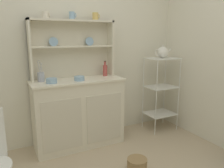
{
  "coord_description": "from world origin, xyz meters",
  "views": [
    {
      "loc": [
        -0.8,
        -1.19,
        1.38
      ],
      "look_at": [
        0.38,
        1.12,
        0.82
      ],
      "focal_mm": 35.42,
      "sensor_mm": 36.0,
      "label": 1
    }
  ],
  "objects_px": {
    "cup_cream_0": "(45,15)",
    "jam_bottle": "(105,70)",
    "floor_basket": "(137,166)",
    "hutch_shelf_unit": "(72,45)",
    "bakers_rack": "(161,86)",
    "utensil_jar": "(41,76)",
    "porcelain_teapot": "(163,52)",
    "bowl_mixing_large": "(52,81)",
    "hutch_cabinet": "(79,112)"
  },
  "relations": [
    {
      "from": "cup_cream_0",
      "to": "jam_bottle",
      "type": "bearing_deg",
      "value": -2.82
    },
    {
      "from": "floor_basket",
      "to": "cup_cream_0",
      "type": "xyz_separation_m",
      "value": [
        -0.63,
        0.99,
        1.54
      ]
    },
    {
      "from": "hutch_cabinet",
      "to": "utensil_jar",
      "type": "bearing_deg",
      "value": 169.43
    },
    {
      "from": "bowl_mixing_large",
      "to": "utensil_jar",
      "type": "height_order",
      "value": "utensil_jar"
    },
    {
      "from": "hutch_cabinet",
      "to": "bakers_rack",
      "type": "height_order",
      "value": "bakers_rack"
    },
    {
      "from": "porcelain_teapot",
      "to": "bowl_mixing_large",
      "type": "bearing_deg",
      "value": 179.95
    },
    {
      "from": "porcelain_teapot",
      "to": "floor_basket",
      "type": "bearing_deg",
      "value": -139.31
    },
    {
      "from": "jam_bottle",
      "to": "porcelain_teapot",
      "type": "distance_m",
      "value": 0.87
    },
    {
      "from": "jam_bottle",
      "to": "bakers_rack",
      "type": "bearing_deg",
      "value": -10.95
    },
    {
      "from": "cup_cream_0",
      "to": "bowl_mixing_large",
      "type": "relative_size",
      "value": 0.71
    },
    {
      "from": "jam_bottle",
      "to": "utensil_jar",
      "type": "bearing_deg",
      "value": -179.4
    },
    {
      "from": "hutch_cabinet",
      "to": "bowl_mixing_large",
      "type": "bearing_deg",
      "value": -167.42
    },
    {
      "from": "hutch_shelf_unit",
      "to": "bowl_mixing_large",
      "type": "bearing_deg",
      "value": -144.07
    },
    {
      "from": "bakers_rack",
      "to": "utensil_jar",
      "type": "relative_size",
      "value": 4.24
    },
    {
      "from": "cup_cream_0",
      "to": "hutch_shelf_unit",
      "type": "bearing_deg",
      "value": 7.68
    },
    {
      "from": "hutch_shelf_unit",
      "to": "bowl_mixing_large",
      "type": "distance_m",
      "value": 0.56
    },
    {
      "from": "hutch_shelf_unit",
      "to": "cup_cream_0",
      "type": "bearing_deg",
      "value": -172.32
    },
    {
      "from": "hutch_shelf_unit",
      "to": "floor_basket",
      "type": "relative_size",
      "value": 5.15
    },
    {
      "from": "hutch_shelf_unit",
      "to": "jam_bottle",
      "type": "relative_size",
      "value": 5.26
    },
    {
      "from": "cup_cream_0",
      "to": "jam_bottle",
      "type": "xyz_separation_m",
      "value": [
        0.73,
        -0.04,
        -0.68
      ]
    },
    {
      "from": "hutch_cabinet",
      "to": "jam_bottle",
      "type": "xyz_separation_m",
      "value": [
        0.42,
        0.09,
        0.5
      ]
    },
    {
      "from": "hutch_cabinet",
      "to": "utensil_jar",
      "type": "xyz_separation_m",
      "value": [
        -0.42,
        0.08,
        0.48
      ]
    },
    {
      "from": "floor_basket",
      "to": "utensil_jar",
      "type": "xyz_separation_m",
      "value": [
        -0.74,
        0.95,
        0.84
      ]
    },
    {
      "from": "jam_bottle",
      "to": "floor_basket",
      "type": "bearing_deg",
      "value": -95.77
    },
    {
      "from": "bakers_rack",
      "to": "cup_cream_0",
      "type": "height_order",
      "value": "cup_cream_0"
    },
    {
      "from": "floor_basket",
      "to": "cup_cream_0",
      "type": "height_order",
      "value": "cup_cream_0"
    },
    {
      "from": "floor_basket",
      "to": "porcelain_teapot",
      "type": "height_order",
      "value": "porcelain_teapot"
    },
    {
      "from": "bakers_rack",
      "to": "utensil_jar",
      "type": "bearing_deg",
      "value": 174.77
    },
    {
      "from": "hutch_cabinet",
      "to": "jam_bottle",
      "type": "bearing_deg",
      "value": 11.72
    },
    {
      "from": "hutch_cabinet",
      "to": "jam_bottle",
      "type": "height_order",
      "value": "jam_bottle"
    },
    {
      "from": "hutch_cabinet",
      "to": "floor_basket",
      "type": "distance_m",
      "value": 1.0
    },
    {
      "from": "utensil_jar",
      "to": "bakers_rack",
      "type": "bearing_deg",
      "value": -5.23
    },
    {
      "from": "hutch_shelf_unit",
      "to": "bakers_rack",
      "type": "distance_m",
      "value": 1.41
    },
    {
      "from": "utensil_jar",
      "to": "porcelain_teapot",
      "type": "xyz_separation_m",
      "value": [
        1.66,
        -0.15,
        0.24
      ]
    },
    {
      "from": "cup_cream_0",
      "to": "utensil_jar",
      "type": "relative_size",
      "value": 0.35
    },
    {
      "from": "cup_cream_0",
      "to": "porcelain_teapot",
      "type": "height_order",
      "value": "cup_cream_0"
    },
    {
      "from": "hutch_shelf_unit",
      "to": "jam_bottle",
      "type": "bearing_deg",
      "value": -10.68
    },
    {
      "from": "floor_basket",
      "to": "jam_bottle",
      "type": "height_order",
      "value": "jam_bottle"
    },
    {
      "from": "bowl_mixing_large",
      "to": "porcelain_teapot",
      "type": "bearing_deg",
      "value": -0.05
    },
    {
      "from": "hutch_cabinet",
      "to": "bowl_mixing_large",
      "type": "xyz_separation_m",
      "value": [
        -0.33,
        -0.07,
        0.45
      ]
    },
    {
      "from": "bowl_mixing_large",
      "to": "utensil_jar",
      "type": "distance_m",
      "value": 0.18
    },
    {
      "from": "bakers_rack",
      "to": "utensil_jar",
      "type": "distance_m",
      "value": 1.69
    },
    {
      "from": "bakers_rack",
      "to": "porcelain_teapot",
      "type": "height_order",
      "value": "porcelain_teapot"
    },
    {
      "from": "cup_cream_0",
      "to": "hutch_cabinet",
      "type": "bearing_deg",
      "value": -21.24
    },
    {
      "from": "utensil_jar",
      "to": "porcelain_teapot",
      "type": "bearing_deg",
      "value": -5.23
    },
    {
      "from": "bakers_rack",
      "to": "cup_cream_0",
      "type": "distance_m",
      "value": 1.84
    },
    {
      "from": "hutch_shelf_unit",
      "to": "utensil_jar",
      "type": "height_order",
      "value": "hutch_shelf_unit"
    },
    {
      "from": "cup_cream_0",
      "to": "porcelain_teapot",
      "type": "relative_size",
      "value": 0.35
    },
    {
      "from": "hutch_cabinet",
      "to": "hutch_shelf_unit",
      "type": "bearing_deg",
      "value": 90.0
    },
    {
      "from": "hutch_shelf_unit",
      "to": "bowl_mixing_large",
      "type": "height_order",
      "value": "hutch_shelf_unit"
    }
  ]
}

